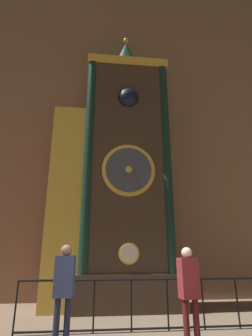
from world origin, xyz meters
TOP-DOWN VIEW (x-y plane):
  - cathedral_back_wall at (-0.09, 6.09)m, footprint 24.00×0.32m
  - clock_tower at (-0.21, 4.68)m, footprint 4.05×1.80m
  - railing_fence at (0.39, 2.45)m, footprint 5.57×0.05m
  - visitor_near at (-1.33, 1.53)m, footprint 0.37×0.27m
  - visitor_far at (0.90, 1.29)m, footprint 0.37×0.28m

SIDE VIEW (x-z plane):
  - railing_fence at x=0.39m, z-range 0.06..1.10m
  - visitor_far at x=0.90m, z-range 0.16..1.84m
  - visitor_near at x=-1.33m, z-range 0.17..1.89m
  - clock_tower at x=-0.21m, z-range -0.85..8.89m
  - cathedral_back_wall at x=-0.09m, z-range -0.01..14.35m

